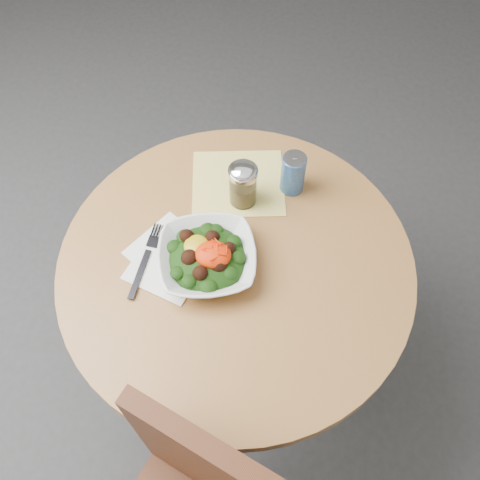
# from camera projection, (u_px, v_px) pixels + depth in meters

# --- Properties ---
(ground) EXTENTS (6.00, 6.00, 0.00)m
(ground) POSITION_uv_depth(u_px,v_px,m) (237.00, 361.00, 1.98)
(ground) COLOR #303033
(ground) RESTS_ON ground
(table) EXTENTS (0.90, 0.90, 0.75)m
(table) POSITION_uv_depth(u_px,v_px,m) (236.00, 296.00, 1.51)
(table) COLOR black
(table) RESTS_ON ground
(cloth_napkin) EXTENTS (0.28, 0.27, 0.00)m
(cloth_napkin) POSITION_uv_depth(u_px,v_px,m) (238.00, 183.00, 1.47)
(cloth_napkin) COLOR yellow
(cloth_napkin) RESTS_ON table
(paper_napkins) EXTENTS (0.24, 0.27, 0.00)m
(paper_napkins) POSITION_uv_depth(u_px,v_px,m) (168.00, 258.00, 1.35)
(paper_napkins) COLOR white
(paper_napkins) RESTS_ON table
(salad_bowl) EXTENTS (0.29, 0.29, 0.09)m
(salad_bowl) POSITION_uv_depth(u_px,v_px,m) (207.00, 258.00, 1.31)
(salad_bowl) COLOR white
(salad_bowl) RESTS_ON table
(fork) EXTENTS (0.05, 0.22, 0.00)m
(fork) POSITION_uv_depth(u_px,v_px,m) (146.00, 258.00, 1.34)
(fork) COLOR black
(fork) RESTS_ON table
(spice_shaker) EXTENTS (0.08, 0.08, 0.14)m
(spice_shaker) POSITION_uv_depth(u_px,v_px,m) (243.00, 184.00, 1.39)
(spice_shaker) COLOR silver
(spice_shaker) RESTS_ON table
(beverage_can) EXTENTS (0.06, 0.06, 0.12)m
(beverage_can) POSITION_uv_depth(u_px,v_px,m) (293.00, 173.00, 1.41)
(beverage_can) COLOR navy
(beverage_can) RESTS_ON table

